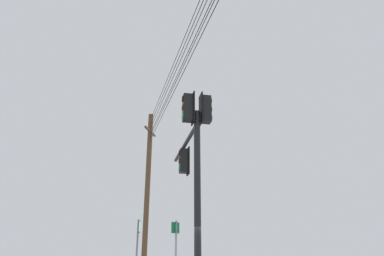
{
  "coord_description": "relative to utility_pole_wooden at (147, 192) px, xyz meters",
  "views": [
    {
      "loc": [
        0.85,
        -10.42,
        1.8
      ],
      "look_at": [
        0.44,
        -0.16,
        5.76
      ],
      "focal_mm": 30.6,
      "sensor_mm": 36.0,
      "label": 1
    }
  ],
  "objects": [
    {
      "name": "signal_mast_assembly",
      "position": [
        3.23,
        -10.19,
        -0.73
      ],
      "size": [
        1.58,
        4.4,
        6.64
      ],
      "color": "black",
      "rests_on": "ground"
    },
    {
      "name": "utility_pole_wooden",
      "position": [
        0.0,
        0.0,
        0.0
      ],
      "size": [
        0.46,
        1.83,
        10.66
      ],
      "color": "brown",
      "rests_on": "ground"
    },
    {
      "name": "route_sign_primary",
      "position": [
        1.08,
        -7.58,
        -3.63
      ],
      "size": [
        0.11,
        0.28,
        3.02
      ],
      "color": "slate",
      "rests_on": "ground"
    },
    {
      "name": "route_sign_secondary",
      "position": [
        2.57,
        -8.36,
        -3.65
      ],
      "size": [
        0.26,
        0.31,
        2.9
      ],
      "color": "slate",
      "rests_on": "ground"
    },
    {
      "name": "overhead_wire_span",
      "position": [
        3.73,
        -11.91,
        3.83
      ],
      "size": [
        7.48,
        23.82,
        2.1
      ],
      "color": "black"
    }
  ]
}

